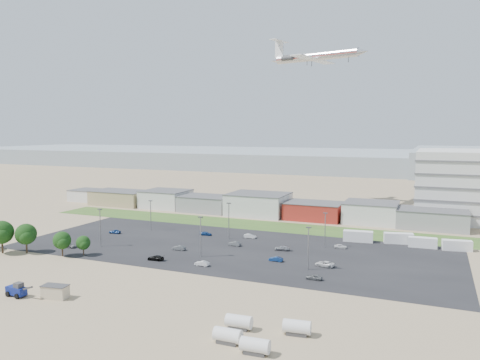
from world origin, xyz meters
The scene contains 39 objects.
ground centered at (0.00, 0.00, 0.00)m, with size 700.00×700.00×0.00m, color #836B53.
parking_lot centered at (5.00, 20.00, 0.01)m, with size 120.00×50.00×0.01m, color black.
grass_strip centered at (0.00, 52.00, 0.01)m, with size 160.00×16.00×0.02m, color #325720.
hills_backdrop centered at (40.00, 315.00, 4.50)m, with size 700.00×200.00×9.00m, color gray, non-canonical shape.
building_row centered at (-17.00, 71.00, 4.00)m, with size 170.00×20.00×8.00m, color silver, non-canonical shape.
portable_shed centered at (-10.49, -28.75, 1.28)m, with size 5.07×2.63×2.55m, color #C2B192, non-canonical shape.
telehandler centered at (-18.18, -31.01, 1.44)m, with size 6.89×2.30×2.87m, color navy, non-canonical shape.
storage_tank_nw centered at (27.84, -28.05, 1.29)m, with size 4.30×2.15×2.58m, color silver, non-canonical shape.
storage_tank_ne centered at (37.17, -26.45, 1.32)m, with size 4.38×2.19×2.63m, color silver, non-canonical shape.
storage_tank_sw centered at (28.27, -33.42, 1.29)m, with size 4.31×2.16×2.59m, color silver, non-canonical shape.
storage_tank_se centered at (33.32, -34.98, 1.29)m, with size 4.28×2.14×2.57m, color silver, non-canonical shape.
box_trailer_a centered at (36.33, 41.08, 1.57)m, with size 8.39×2.62×3.15m, color silver, non-canonical shape.
box_trailer_b centered at (47.39, 43.28, 1.51)m, with size 8.07×2.52×3.03m, color silver, non-canonical shape.
box_trailer_c centered at (53.91, 41.02, 1.41)m, with size 7.50×2.34×2.81m, color silver, non-canonical shape.
box_trailer_d centered at (62.57, 41.06, 1.41)m, with size 7.50×2.34×2.81m, color silver, non-canonical shape.
tree_left centered at (-48.28, -8.63, 4.93)m, with size 6.57×6.57×9.86m, color black, non-canonical shape.
tree_mid centered at (-42.76, -5.81, 4.42)m, with size 5.90×5.90×8.84m, color black, non-canonical shape.
tree_right centered at (-31.53, -4.72, 3.65)m, with size 4.86×4.86×7.29m, color black, non-canonical shape.
tree_near centered at (-27.07, -1.99, 2.93)m, with size 3.90×3.90×5.86m, color black, non-canonical shape.
lightpole_front_l centered at (-29.19, 7.39, 5.31)m, with size 1.25×0.52×10.62m, color slate, non-canonical shape.
lightpole_front_m centered at (1.67, 8.62, 5.22)m, with size 1.23×0.51×10.43m, color slate, non-canonical shape.
lightpole_front_r centered at (29.94, 8.25, 5.06)m, with size 1.19×0.50×10.12m, color slate, non-canonical shape.
lightpole_back_l centered at (-28.25, 30.96, 4.87)m, with size 1.15×0.48×9.75m, color slate, non-canonical shape.
lightpole_back_m centered at (0.04, 29.83, 5.43)m, with size 1.28×0.53×10.85m, color slate, non-canonical shape.
lightpole_back_r centered at (28.85, 30.79, 4.85)m, with size 1.14×0.48×9.70m, color slate, non-canonical shape.
airliner centered at (7.71, 103.29, 63.54)m, with size 45.95×31.33×13.58m, color silver, non-canonical shape.
parked_car_0 centered at (32.96, 12.34, 0.65)m, with size 2.15×4.65×1.29m, color silver.
parked_car_1 centered at (20.80, 12.08, 0.59)m, with size 1.24×3.56×1.17m, color navy.
parked_car_2 centered at (33.02, 1.66, 0.60)m, with size 1.41×3.51×1.20m, color #595B5E.
parked_car_3 centered at (-7.20, 1.27, 0.62)m, with size 1.74×4.28×1.24m, color black.
parked_car_4 centered at (-6.88, 12.23, 0.61)m, with size 1.30×3.73×1.23m, color #595B5E.
parked_car_5 centered at (-36.00, 22.34, 0.63)m, with size 1.49×3.71×1.26m, color navy.
parked_car_6 centered at (-8.37, 31.15, 0.55)m, with size 1.53×3.77×1.09m, color navy.
parked_car_7 centered at (5.15, 22.43, 0.60)m, with size 1.28×3.66×1.21m, color #595B5E.
parked_car_8 centered at (33.16, 31.18, 0.58)m, with size 1.37×3.41×1.16m, color silver.
parked_car_10 centered at (-36.14, 2.96, 0.61)m, with size 1.70×4.19×1.21m, color #595B5E.
parked_car_11 centered at (5.58, 32.88, 0.63)m, with size 1.34×3.83×1.26m, color silver.
parked_car_12 centered at (18.95, 22.73, 0.61)m, with size 1.70×4.19×1.21m, color #A5A5AA.
parked_car_13 centered at (5.68, 1.51, 0.60)m, with size 1.26×3.62×1.19m, color silver.
Camera 1 is at (56.46, -95.57, 32.31)m, focal length 35.00 mm.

